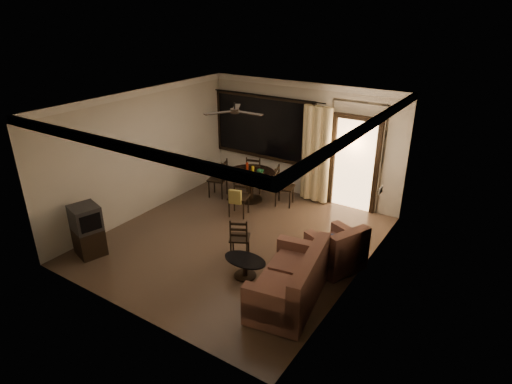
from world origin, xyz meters
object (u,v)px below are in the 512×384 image
Objects in this scene: tv_cabinet at (88,230)px; coffee_table at (245,265)px; dining_table at (250,178)px; dining_chair_north at (255,181)px; dining_chair_east at (284,194)px; sofa at (292,283)px; side_chair at (240,245)px; dining_chair_west at (218,185)px; armchair at (338,251)px; dining_chair_south at (239,203)px.

coffee_table is at bearing 35.00° from tv_cabinet.
dining_chair_north is (-0.21, 0.54, -0.29)m from dining_table.
dining_chair_east is 1.19× the size of coffee_table.
dining_chair_north reaches higher than coffee_table.
sofa reaches higher than side_chair.
dining_chair_west reaches higher than coffee_table.
tv_cabinet reaches higher than armchair.
sofa is (1.93, -3.13, 0.08)m from dining_chair_east.
armchair reaches higher than coffee_table.
tv_cabinet is at bearing 137.29° from dining_chair_east.
dining_chair_north is at bearing -90.22° from side_chair.
dining_chair_south reaches higher than armchair.
dining_chair_east is 0.53× the size of sofa.
dining_chair_south is at bearing -171.77° from armchair.
dining_chair_west is 0.97m from dining_chair_north.
dining_table is at bearing 88.08° from tv_cabinet.
dining_chair_west and dining_chair_north have the same top height.
coffee_table is at bearing 104.76° from dining_chair_north.
armchair is (4.15, 2.14, -0.16)m from tv_cabinet.
dining_chair_south is 0.87× the size of armchair.
side_chair is (-1.69, -0.66, -0.10)m from armchair.
dining_chair_north is at bearing 111.72° from dining_table.
dining_chair_east is at bearing 147.22° from dining_chair_north.
dining_chair_east is (0.80, 0.22, -0.29)m from dining_table.
dining_chair_east is at bearing 15.62° from dining_table.
dining_chair_north is at bearing 57.22° from dining_chair_east.
coffee_table is (0.90, -2.95, -0.05)m from dining_chair_east.
sofa is at bearing -55.37° from dining_chair_south.
sofa is at bearing -164.04° from dining_chair_east.
dining_chair_west is 0.53× the size of sofa.
tv_cabinet is at bearing -132.11° from dining_chair_south.
dining_chair_north is 3.80m from armchair.
dining_chair_east reaches higher than coffee_table.
tv_cabinet is at bearing 61.18° from dining_chair_north.
dining_table is 3.91m from tv_cabinet.
dining_chair_south reaches higher than coffee_table.
dining_chair_south is at bearing 130.29° from sofa.
dining_table is 1.06× the size of armchair.
sofa is (3.54, -2.67, 0.08)m from dining_chair_west.
side_chair is (-1.48, 0.66, -0.11)m from sofa.
dining_chair_south is 1.13× the size of side_chair.
side_chair is at bearing -134.94° from armchair.
sofa is at bearing 27.81° from tv_cabinet.
dining_chair_east and dining_chair_north have the same top height.
dining_chair_east is 1.00× the size of dining_chair_south.
dining_table is at bearing 123.24° from sofa.
tv_cabinet reaches higher than dining_chair_east.
dining_chair_north is at bearing 126.56° from dining_chair_west.
dining_chair_west is 1.19× the size of coffee_table.
dining_table reaches higher than coffee_table.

